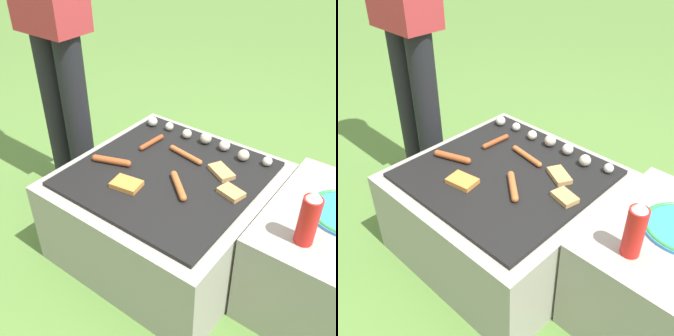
# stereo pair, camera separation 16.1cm
# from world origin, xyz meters

# --- Properties ---
(ground_plane) EXTENTS (14.00, 14.00, 0.00)m
(ground_plane) POSITION_xyz_m (0.00, 0.00, 0.00)
(ground_plane) COLOR #567F38
(grill) EXTENTS (0.81, 0.81, 0.41)m
(grill) POSITION_xyz_m (0.00, 0.00, 0.21)
(grill) COLOR #9E998E
(grill) RESTS_ON ground_plane
(side_ledge) EXTENTS (0.51, 0.63, 0.41)m
(side_ledge) POSITION_xyz_m (0.67, 0.14, 0.21)
(side_ledge) COLOR #9E998E
(side_ledge) RESTS_ON ground_plane
(sausage_front_center) EXTENTS (0.15, 0.13, 0.03)m
(sausage_front_center) POSITION_xyz_m (0.10, -0.06, 0.43)
(sausage_front_center) COLOR #B7602D
(sausage_front_center) RESTS_ON grill
(sausage_front_right) EXTENTS (0.19, 0.05, 0.02)m
(sausage_front_right) POSITION_xyz_m (-0.01, 0.14, 0.43)
(sausage_front_right) COLOR #B7602D
(sausage_front_right) RESTS_ON grill
(sausage_mid_right) EXTENTS (0.17, 0.08, 0.03)m
(sausage_mid_right) POSITION_xyz_m (-0.23, -0.09, 0.43)
(sausage_mid_right) COLOR #A34C23
(sausage_mid_right) RESTS_ON grill
(sausage_front_left) EXTENTS (0.03, 0.16, 0.02)m
(sausage_front_left) POSITION_xyz_m (-0.19, 0.13, 0.43)
(sausage_front_left) COLOR #93421E
(sausage_front_left) RESTS_ON grill
(bread_slice_left) EXTENTS (0.13, 0.10, 0.02)m
(bread_slice_left) POSITION_xyz_m (-0.07, -0.17, 0.42)
(bread_slice_left) COLOR #D18438
(bread_slice_left) RESTS_ON grill
(bread_slice_center) EXTENTS (0.11, 0.09, 0.02)m
(bread_slice_center) POSITION_xyz_m (0.28, 0.02, 0.42)
(bread_slice_center) COLOR tan
(bread_slice_center) RESTS_ON grill
(bread_slice_right) EXTENTS (0.13, 0.11, 0.02)m
(bread_slice_right) POSITION_xyz_m (0.18, 0.12, 0.42)
(bread_slice_right) COLOR tan
(bread_slice_right) RESTS_ON grill
(mushroom_row) EXTENTS (0.65, 0.07, 0.05)m
(mushroom_row) POSITION_xyz_m (0.01, 0.28, 0.44)
(mushroom_row) COLOR silver
(mushroom_row) RESTS_ON grill
(condiment_bottle) EXTENTS (0.06, 0.06, 0.21)m
(condiment_bottle) POSITION_xyz_m (0.59, -0.05, 0.51)
(condiment_bottle) COLOR red
(condiment_bottle) RESTS_ON side_ledge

